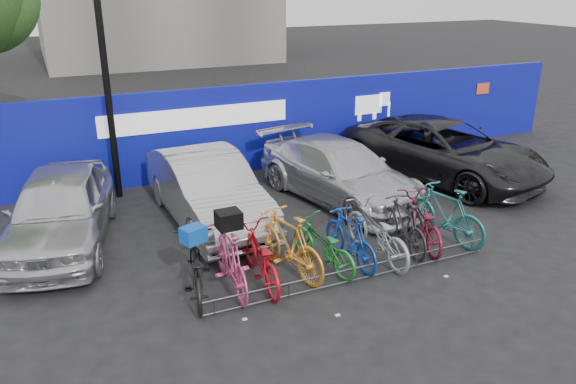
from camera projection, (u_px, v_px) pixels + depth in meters
ground at (339, 267)px, 10.48m from camera, size 100.00×100.00×0.00m
hoarding at (233, 130)px, 15.17m from camera, size 22.00×0.18×2.40m
lamppost at (104, 62)px, 12.69m from camera, size 0.25×0.50×6.11m
bike_rack at (356, 274)px, 9.91m from camera, size 5.60×0.03×0.30m
car_0 at (60, 209)px, 11.12m from camera, size 2.77×4.79×1.53m
car_1 at (208, 189)px, 12.19m from camera, size 1.82×4.68×1.52m
car_2 at (340, 172)px, 13.46m from camera, size 2.95×5.14×1.40m
car_3 at (444, 150)px, 14.89m from camera, size 4.10×6.07×1.55m
bike_0 at (196, 269)px, 9.39m from camera, size 1.05×1.99×1.00m
bike_1 at (230, 259)px, 9.55m from camera, size 0.63×1.96×1.16m
bike_2 at (260, 257)px, 9.77m from camera, size 0.80×1.98×1.02m
bike_3 at (288, 243)px, 10.06m from camera, size 1.02×2.08×1.20m
bike_4 at (323, 245)px, 10.28m from camera, size 0.97×1.87×0.93m
bike_5 at (350, 238)px, 10.44m from camera, size 0.58×1.75×1.04m
bike_6 at (376, 232)px, 10.64m from camera, size 0.78×2.07×1.08m
bike_7 at (404, 225)px, 11.00m from camera, size 0.68×1.80×1.06m
bike_8 at (421, 221)px, 11.20m from camera, size 1.12×2.05×1.02m
bike_9 at (445, 213)px, 11.36m from camera, size 1.01×2.04×1.18m
cargo_crate at (193, 235)px, 9.16m from camera, size 0.45×0.40×0.27m
cargo_topcase at (229, 220)px, 9.29m from camera, size 0.41×0.37×0.30m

